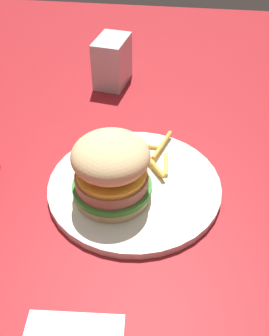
% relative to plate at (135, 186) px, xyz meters
% --- Properties ---
extents(ground_plane, '(1.60, 1.60, 0.00)m').
position_rel_plate_xyz_m(ground_plane, '(-0.01, -0.02, -0.01)').
color(ground_plane, maroon).
extents(plate, '(0.26, 0.26, 0.01)m').
position_rel_plate_xyz_m(plate, '(0.00, 0.00, 0.00)').
color(plate, silver).
rests_on(plate, ground_plane).
extents(sandwich, '(0.11, 0.11, 0.10)m').
position_rel_plate_xyz_m(sandwich, '(0.03, -0.03, 0.06)').
color(sandwich, tan).
rests_on(sandwich, plate).
extents(fries_pile, '(0.12, 0.08, 0.01)m').
position_rel_plate_xyz_m(fries_pile, '(-0.06, 0.02, 0.01)').
color(fries_pile, '#E5B251').
rests_on(fries_pile, plate).
extents(napkin_dispenser, '(0.10, 0.07, 0.10)m').
position_rel_plate_xyz_m(napkin_dispenser, '(-0.32, -0.09, 0.04)').
color(napkin_dispenser, '#B7BABF').
rests_on(napkin_dispenser, ground_plane).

